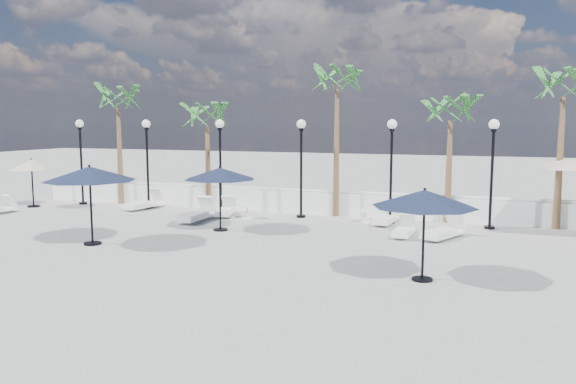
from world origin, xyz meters
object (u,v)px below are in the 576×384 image
(parasol_navy_mid, at_px, (220,174))
(parasol_cream_small, at_px, (31,165))
(lounger_1, at_px, (226,210))
(lounger_2, at_px, (144,203))
(lounger_3, at_px, (197,214))
(parasol_navy_right, at_px, (425,199))
(lounger_7, at_px, (443,231))
(lounger_5, at_px, (386,218))
(lounger_4, at_px, (404,230))
(parasol_navy_left, at_px, (90,174))

(parasol_navy_mid, height_order, parasol_cream_small, parasol_navy_mid)
(lounger_1, bearing_deg, lounger_2, 159.68)
(lounger_3, xyz_separation_m, parasol_navy_right, (8.98, -5.28, 1.69))
(lounger_2, bearing_deg, parasol_cream_small, -155.35)
(lounger_2, xyz_separation_m, lounger_3, (3.56, -1.83, 0.01))
(lounger_7, xyz_separation_m, parasol_navy_right, (-0.10, -5.09, 1.71))
(lounger_5, height_order, lounger_7, lounger_7)
(lounger_2, height_order, lounger_4, lounger_2)
(lounger_4, distance_m, parasol_navy_mid, 6.49)
(parasol_navy_left, distance_m, parasol_navy_mid, 4.30)
(lounger_3, relative_size, lounger_5, 1.12)
(lounger_1, xyz_separation_m, parasol_navy_left, (-1.53, -6.16, 1.95))
(lounger_7, relative_size, parasol_navy_mid, 0.81)
(lounger_4, relative_size, lounger_7, 0.82)
(lounger_1, xyz_separation_m, parasol_cream_small, (-9.03, -0.78, 1.62))
(lounger_2, bearing_deg, lounger_5, 11.75)
(parasol_cream_small, bearing_deg, lounger_7, -2.87)
(lounger_3, bearing_deg, lounger_5, 16.05)
(lounger_2, distance_m, lounger_3, 4.00)
(parasol_navy_right, bearing_deg, parasol_navy_mid, 151.74)
(lounger_1, distance_m, lounger_4, 7.51)
(lounger_5, distance_m, lounger_7, 2.98)
(parasol_navy_left, height_order, parasol_navy_right, parasol_navy_left)
(lounger_2, bearing_deg, parasol_navy_mid, -19.56)
(parasol_navy_left, relative_size, parasol_cream_small, 1.29)
(lounger_4, distance_m, parasol_cream_small, 16.45)
(lounger_2, distance_m, parasol_cream_small, 5.34)
(lounger_1, height_order, lounger_4, lounger_1)
(lounger_5, bearing_deg, parasol_navy_right, -67.68)
(lounger_7, bearing_deg, parasol_navy_right, -66.52)
(lounger_3, relative_size, parasol_navy_left, 0.76)
(lounger_5, relative_size, parasol_cream_small, 0.88)
(lounger_4, relative_size, parasol_cream_small, 0.77)
(lounger_2, relative_size, parasol_navy_mid, 0.84)
(lounger_2, height_order, parasol_navy_mid, parasol_navy_mid)
(lounger_3, bearing_deg, lounger_7, -0.02)
(parasol_navy_left, xyz_separation_m, parasol_navy_mid, (2.71, 3.34, -0.20))
(lounger_5, height_order, parasol_navy_mid, parasol_navy_mid)
(lounger_2, bearing_deg, lounger_1, 6.65)
(parasol_cream_small, bearing_deg, parasol_navy_right, -18.83)
(parasol_navy_right, relative_size, parasol_cream_small, 1.15)
(lounger_4, xyz_separation_m, parasol_cream_small, (-16.35, 0.92, 1.64))
(lounger_1, height_order, lounger_2, lounger_2)
(lounger_1, distance_m, parasol_cream_small, 9.21)
(lounger_4, height_order, parasol_navy_right, parasol_navy_right)
(lounger_2, distance_m, lounger_5, 10.44)
(parasol_navy_right, bearing_deg, lounger_1, 141.48)
(lounger_3, distance_m, parasol_navy_mid, 2.75)
(lounger_7, relative_size, parasol_navy_left, 0.72)
(lounger_1, bearing_deg, lounger_4, -28.29)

